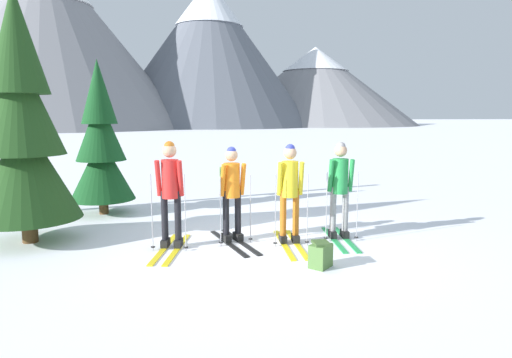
# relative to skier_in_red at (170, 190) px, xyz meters

# --- Properties ---
(ground_plane) EXTENTS (400.00, 400.00, 0.00)m
(ground_plane) POSITION_rel_skier_in_red_xyz_m (1.38, 0.10, -0.97)
(ground_plane) COLOR white
(skier_in_red) EXTENTS (0.63, 1.73, 1.77)m
(skier_in_red) POSITION_rel_skier_in_red_xyz_m (0.00, 0.00, 0.00)
(skier_in_red) COLOR yellow
(skier_in_red) RESTS_ON ground
(skier_in_orange) EXTENTS (0.75, 1.70, 1.65)m
(skier_in_orange) POSITION_rel_skier_in_red_xyz_m (1.02, 0.23, -0.05)
(skier_in_orange) COLOR black
(skier_in_orange) RESTS_ON ground
(skier_in_yellow) EXTENTS (0.61, 1.76, 1.70)m
(skier_in_yellow) POSITION_rel_skier_in_red_xyz_m (1.98, -0.00, -0.02)
(skier_in_yellow) COLOR yellow
(skier_in_yellow) RESTS_ON ground
(skier_in_green) EXTENTS (0.61, 1.64, 1.72)m
(skier_in_green) POSITION_rel_skier_in_red_xyz_m (2.92, 0.14, -0.03)
(skier_in_green) COLOR green
(skier_in_green) RESTS_ON ground
(pine_tree_near) EXTENTS (1.77, 1.77, 4.27)m
(pine_tree_near) POSITION_rel_skier_in_red_xyz_m (-2.44, 0.70, 0.98)
(pine_tree_near) COLOR #51381E
(pine_tree_near) RESTS_ON ground
(pine_tree_mid) EXTENTS (1.39, 1.39, 3.36)m
(pine_tree_mid) POSITION_rel_skier_in_red_xyz_m (-1.59, 2.83, 0.57)
(pine_tree_mid) COLOR #51381E
(pine_tree_mid) RESTS_ON ground
(birch_tree_tall) EXTENTS (0.45, 0.84, 4.64)m
(birch_tree_tall) POSITION_rel_skier_in_red_xyz_m (-3.61, 2.91, 1.38)
(birch_tree_tall) COLOR silver
(birch_tree_tall) RESTS_ON ground
(backpack_on_snow_front) EXTENTS (0.40, 0.40, 0.38)m
(backpack_on_snow_front) POSITION_rel_skier_in_red_xyz_m (2.16, -1.28, -0.79)
(backpack_on_snow_front) COLOR #4C7238
(backpack_on_snow_front) RESTS_ON ground
(mountain_ridge_distant) EXTENTS (92.75, 60.08, 28.13)m
(mountain_ridge_distant) POSITION_rel_skier_in_red_xyz_m (-1.95, 76.89, 11.72)
(mountain_ridge_distant) COLOR gray
(mountain_ridge_distant) RESTS_ON ground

